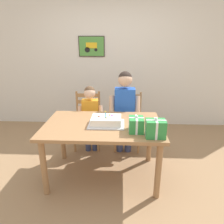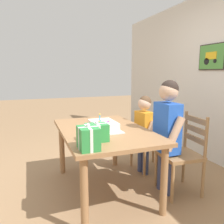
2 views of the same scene
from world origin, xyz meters
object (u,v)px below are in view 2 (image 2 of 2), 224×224
(gift_box_beside_cake, at_px, (88,138))
(child_younger, at_px, (144,127))
(birthday_cake, at_px, (103,126))
(chair_left, at_px, (152,137))
(child_older, at_px, (167,126))
(chair_right, at_px, (183,153))
(dining_table, at_px, (104,137))
(gift_box_red_large, at_px, (97,132))

(gift_box_beside_cake, xyz_separation_m, child_younger, (-0.85, 0.99, -0.19))
(birthday_cake, distance_m, chair_left, 1.00)
(birthday_cake, distance_m, child_older, 0.72)
(chair_right, relative_size, child_older, 0.70)
(chair_right, bearing_deg, gift_box_beside_cake, -77.91)
(dining_table, distance_m, child_older, 0.73)
(birthday_cake, bearing_deg, gift_box_beside_cake, -29.70)
(dining_table, distance_m, gift_box_red_large, 0.48)
(dining_table, distance_m, child_younger, 0.71)
(gift_box_red_large, height_order, child_younger, child_younger)
(chair_left, xyz_separation_m, child_older, (0.62, -0.19, 0.33))
(gift_box_red_large, relative_size, chair_left, 0.22)
(gift_box_beside_cake, height_order, child_younger, child_younger)
(gift_box_beside_cake, bearing_deg, chair_left, 128.37)
(gift_box_red_large, height_order, gift_box_beside_cake, gift_box_beside_cake)
(dining_table, height_order, birthday_cake, birthday_cake)
(gift_box_red_large, distance_m, child_younger, 1.09)
(birthday_cake, relative_size, child_younger, 0.41)
(gift_box_beside_cake, relative_size, child_younger, 0.21)
(dining_table, xyz_separation_m, gift_box_beside_cake, (0.59, -0.33, 0.19))
(gift_box_beside_cake, distance_m, chair_left, 1.55)
(birthday_cake, distance_m, gift_box_beside_cake, 0.63)
(child_older, bearing_deg, birthday_cake, -108.85)
(birthday_cake, xyz_separation_m, gift_box_beside_cake, (0.55, -0.31, 0.05))
(dining_table, relative_size, child_older, 1.12)
(chair_left, distance_m, chair_right, 0.68)
(birthday_cake, relative_size, chair_left, 0.48)
(gift_box_red_large, relative_size, child_younger, 0.19)
(gift_box_beside_cake, relative_size, child_older, 0.17)
(gift_box_beside_cake, bearing_deg, child_younger, 130.64)
(child_older, xyz_separation_m, child_younger, (-0.53, 0.00, -0.14))
(birthday_cake, height_order, chair_right, birthday_cake)
(chair_right, height_order, child_older, child_older)
(birthday_cake, distance_m, child_younger, 0.76)
(child_younger, bearing_deg, chair_left, 113.68)
(dining_table, distance_m, birthday_cake, 0.15)
(gift_box_red_large, relative_size, chair_right, 0.22)
(child_younger, bearing_deg, gift_box_beside_cake, -49.36)
(gift_box_red_large, relative_size, child_older, 0.16)
(chair_left, relative_size, child_older, 0.70)
(gift_box_red_large, relative_size, gift_box_beside_cake, 0.91)
(chair_right, xyz_separation_m, child_younger, (-0.60, -0.19, 0.19))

